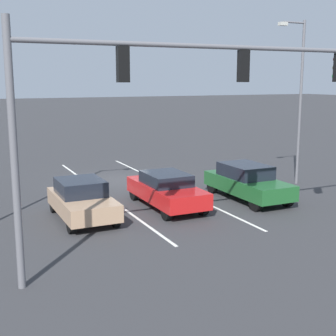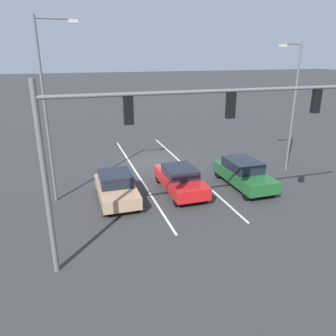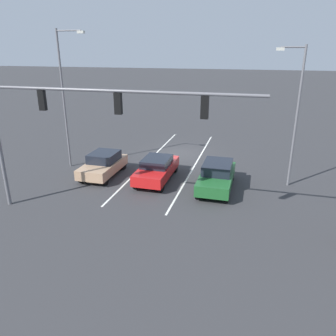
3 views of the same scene
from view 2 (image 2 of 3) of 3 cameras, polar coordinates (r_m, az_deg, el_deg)
The scene contains 9 objects.
ground_plane at distance 24.57m, azimuth -2.43°, elevation 1.25°, with size 240.00×240.00×0.00m, color #333335.
lane_stripe_left_divider at distance 23.04m, azimuth 3.41°, elevation -0.01°, with size 0.12×16.56×0.01m, color silver.
lane_stripe_center_divider at distance 22.08m, azimuth -5.43°, elevation -0.95°, with size 0.12×16.56×0.01m, color silver.
car_darkgreen_leftlane_front at distance 20.18m, azimuth 13.01°, elevation -0.87°, with size 1.91×4.72×1.60m.
car_red_midlane_front at distance 18.89m, azimuth 2.12°, elevation -1.94°, with size 1.88×4.66×1.50m.
car_tan_rightlane_front at distance 17.93m, azimuth -9.02°, elevation -3.36°, with size 1.93×4.10×1.55m.
traffic_signal_gantry at distance 11.83m, azimuth 0.24°, elevation 7.31°, with size 13.27×0.37×6.94m.
street_lamp_right_shoulder at distance 17.65m, azimuth -20.09°, elevation 10.61°, with size 2.03×0.24×9.32m.
street_lamp_left_shoulder at distance 22.89m, azimuth 20.85°, elevation 10.85°, with size 1.63×0.24×8.32m.
Camera 2 is at (5.99, 22.57, 7.66)m, focal length 35.00 mm.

